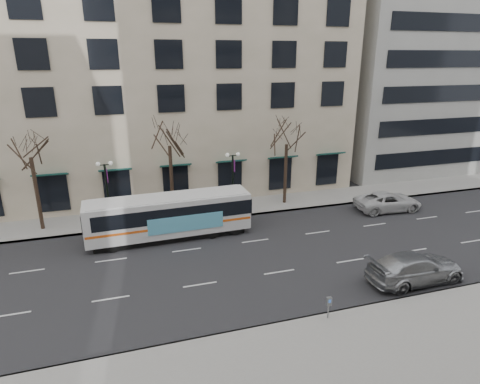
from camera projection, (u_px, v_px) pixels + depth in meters
name	position (u px, v px, depth m)	size (l,w,h in m)	color
ground	(193.00, 266.00, 25.55)	(160.00, 160.00, 0.00)	black
sidewalk_far	(231.00, 208.00, 35.05)	(80.00, 4.00, 0.15)	gray
building_hotel	(130.00, 63.00, 40.15)	(40.00, 20.00, 24.00)	tan
building_office	(421.00, 13.00, 47.68)	(25.00, 20.00, 35.00)	#999993
tree_far_left	(29.00, 144.00, 28.62)	(3.60, 3.60, 8.34)	black
tree_far_mid	(169.00, 134.00, 31.29)	(3.60, 3.60, 8.55)	black
tree_far_right	(287.00, 133.00, 34.18)	(3.60, 3.60, 8.06)	black
lamp_post_left	(107.00, 190.00, 30.66)	(1.22, 0.45, 5.21)	black
lamp_post_right	(233.00, 179.00, 33.40)	(1.22, 0.45, 5.21)	black
city_bus	(170.00, 215.00, 29.05)	(11.83, 2.91, 3.19)	silver
silver_car	(415.00, 268.00, 23.60)	(2.43, 5.98, 1.74)	#9B9EA2
white_pickup	(388.00, 201.00, 34.56)	(2.62, 5.69, 1.58)	silver
pay_station	(329.00, 303.00, 19.98)	(0.27, 0.19, 1.20)	slate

